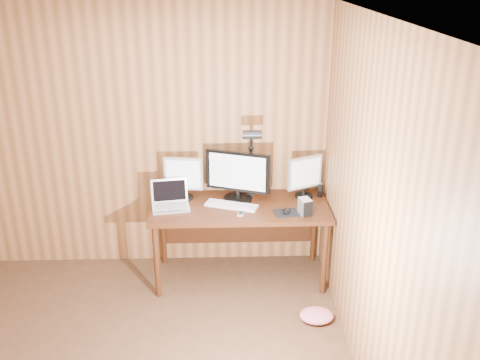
{
  "coord_description": "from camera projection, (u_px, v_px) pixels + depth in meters",
  "views": [
    {
      "loc": [
        0.78,
        -2.74,
        2.8
      ],
      "look_at": [
        0.93,
        1.58,
        1.02
      ],
      "focal_mm": 40.0,
      "sensor_mm": 36.0,
      "label": 1
    }
  ],
  "objects": [
    {
      "name": "hard_drive",
      "position": [
        305.0,
        207.0,
        4.63
      ],
      "size": [
        0.12,
        0.15,
        0.14
      ],
      "rotation": [
        0.0,
        0.0,
        0.27
      ],
      "color": "silver",
      "rests_on": "desk"
    },
    {
      "name": "fabric_pile",
      "position": [
        317.0,
        316.0,
        4.47
      ],
      "size": [
        0.33,
        0.3,
        0.09
      ],
      "primitive_type": null,
      "rotation": [
        0.0,
        0.0,
        -0.24
      ],
      "color": "#D16577",
      "rests_on": "floor"
    },
    {
      "name": "desk_lamp",
      "position": [
        252.0,
        153.0,
        4.78
      ],
      "size": [
        0.17,
        0.24,
        0.73
      ],
      "rotation": [
        0.0,
        0.0,
        0.03
      ],
      "color": "black",
      "rests_on": "desk"
    },
    {
      "name": "mouse",
      "position": [
        286.0,
        211.0,
        4.67
      ],
      "size": [
        0.07,
        0.11,
        0.04
      ],
      "primitive_type": "ellipsoid",
      "rotation": [
        0.0,
        0.0,
        0.01
      ],
      "color": "black",
      "rests_on": "mousepad"
    },
    {
      "name": "phone",
      "position": [
        241.0,
        213.0,
        4.65
      ],
      "size": [
        0.07,
        0.11,
        0.01
      ],
      "rotation": [
        0.0,
        0.0,
        -0.16
      ],
      "color": "silver",
      "rests_on": "desk"
    },
    {
      "name": "speaker",
      "position": [
        320.0,
        191.0,
        4.98
      ],
      "size": [
        0.05,
        0.05,
        0.11
      ],
      "primitive_type": "cylinder",
      "color": "black",
      "rests_on": "desk"
    },
    {
      "name": "laptop",
      "position": [
        170.0,
        200.0,
        4.79
      ],
      "size": [
        0.36,
        0.3,
        0.23
      ],
      "rotation": [
        0.0,
        0.0,
        0.16
      ],
      "color": "silver",
      "rests_on": "desk"
    },
    {
      "name": "room_shell",
      "position": [
        89.0,
        249.0,
        3.09
      ],
      "size": [
        4.0,
        4.0,
        4.0
      ],
      "color": "#492E1C",
      "rests_on": "ground"
    },
    {
      "name": "mousepad",
      "position": [
        286.0,
        213.0,
        4.67
      ],
      "size": [
        0.23,
        0.2,
        0.0
      ],
      "primitive_type": "cube",
      "rotation": [
        0.0,
        0.0,
        0.15
      ],
      "color": "black",
      "rests_on": "desk"
    },
    {
      "name": "monitor_left",
      "position": [
        183.0,
        177.0,
        4.88
      ],
      "size": [
        0.35,
        0.17,
        0.4
      ],
      "rotation": [
        0.0,
        0.0,
        -0.12
      ],
      "color": "black",
      "rests_on": "desk"
    },
    {
      "name": "monitor_right",
      "position": [
        305.0,
        176.0,
        4.92
      ],
      "size": [
        0.33,
        0.18,
        0.4
      ],
      "rotation": [
        0.0,
        0.0,
        0.44
      ],
      "color": "black",
      "rests_on": "desk"
    },
    {
      "name": "monitor_center",
      "position": [
        238.0,
        175.0,
        4.84
      ],
      "size": [
        0.58,
        0.26,
        0.47
      ],
      "rotation": [
        0.0,
        0.0,
        -0.35
      ],
      "color": "black",
      "rests_on": "desk"
    },
    {
      "name": "desk",
      "position": [
        240.0,
        214.0,
        4.93
      ],
      "size": [
        1.6,
        0.7,
        0.75
      ],
      "color": "#3D1C0C",
      "rests_on": "floor"
    },
    {
      "name": "keyboard",
      "position": [
        231.0,
        205.0,
        4.8
      ],
      "size": [
        0.49,
        0.29,
        0.02
      ],
      "rotation": [
        0.0,
        0.0,
        -0.34
      ],
      "color": "white",
      "rests_on": "desk"
    }
  ]
}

